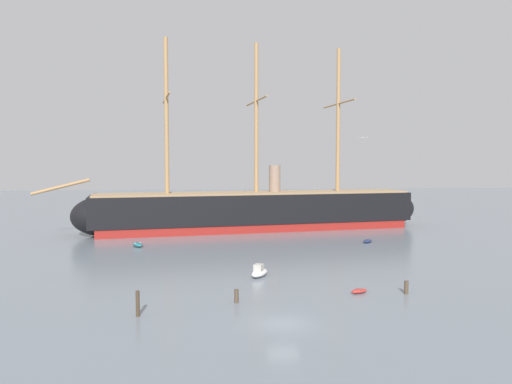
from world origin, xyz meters
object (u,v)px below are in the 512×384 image
at_px(mooring_piling_left_pair, 236,296).
at_px(mooring_piling_right_pair, 406,287).
at_px(dinghy_alongside_bow, 138,245).
at_px(tall_ship, 256,210).
at_px(dinghy_distant_centre, 243,223).
at_px(motorboat_near_centre, 259,272).
at_px(seagull_in_flight, 362,138).
at_px(dinghy_alongside_stern, 368,241).
at_px(dinghy_foreground_right, 359,291).
at_px(mooring_piling_nearest, 138,304).

relative_size(mooring_piling_left_pair, mooring_piling_right_pair, 0.97).
height_order(dinghy_alongside_bow, mooring_piling_left_pair, mooring_piling_left_pair).
xyz_separation_m(tall_ship, dinghy_distant_centre, (-1.64, 9.65, -3.65)).
bearing_deg(dinghy_distant_centre, tall_ship, -80.36).
xyz_separation_m(motorboat_near_centre, dinghy_alongside_bow, (-16.25, 21.61, -0.17)).
distance_m(motorboat_near_centre, seagull_in_flight, 19.36).
xyz_separation_m(motorboat_near_centre, seagull_in_flight, (11.85, -0.21, 15.31)).
relative_size(dinghy_alongside_stern, mooring_piling_left_pair, 1.90).
relative_size(dinghy_alongside_bow, mooring_piling_right_pair, 2.37).
height_order(tall_ship, dinghy_foreground_right, tall_ship).
relative_size(dinghy_alongside_stern, mooring_piling_nearest, 1.10).
distance_m(dinghy_foreground_right, dinghy_alongside_bow, 39.07).
height_order(dinghy_foreground_right, seagull_in_flight, seagull_in_flight).
bearing_deg(mooring_piling_left_pair, seagull_in_flight, 33.00).
relative_size(tall_ship, mooring_piling_nearest, 33.89).
xyz_separation_m(tall_ship, dinghy_alongside_stern, (16.17, -16.99, -3.59)).
bearing_deg(dinghy_alongside_stern, dinghy_distant_centre, 123.76).
bearing_deg(mooring_piling_left_pair, mooring_piling_right_pair, 3.75).
relative_size(motorboat_near_centre, dinghy_alongside_stern, 1.55).
bearing_deg(mooring_piling_right_pair, tall_ship, 101.30).
relative_size(mooring_piling_nearest, mooring_piling_left_pair, 1.73).
bearing_deg(mooring_piling_nearest, mooring_piling_left_pair, 19.40).
bearing_deg(mooring_piling_nearest, dinghy_distant_centre, 76.70).
bearing_deg(dinghy_foreground_right, dinghy_alongside_stern, 68.96).
height_order(tall_ship, mooring_piling_nearest, tall_ship).
relative_size(mooring_piling_right_pair, seagull_in_flight, 1.08).
bearing_deg(dinghy_foreground_right, dinghy_distant_centre, 96.65).
bearing_deg(mooring_piling_nearest, mooring_piling_right_pair, 9.20).
xyz_separation_m(dinghy_foreground_right, dinghy_alongside_bow, (-25.25, 29.81, 0.12)).
xyz_separation_m(mooring_piling_nearest, seagull_in_flight, (23.78, 12.90, 14.73)).
bearing_deg(tall_ship, dinghy_distant_centre, 99.64).
xyz_separation_m(motorboat_near_centre, dinghy_distant_centre, (2.46, 47.77, -0.29)).
relative_size(dinghy_foreground_right, dinghy_distant_centre, 1.03).
bearing_deg(dinghy_alongside_bow, mooring_piling_right_pair, -45.79).
bearing_deg(seagull_in_flight, mooring_piling_left_pair, -147.00).
height_order(dinghy_distant_centre, seagull_in_flight, seagull_in_flight).
bearing_deg(tall_ship, mooring_piling_nearest, -107.38).
relative_size(dinghy_distant_centre, mooring_piling_left_pair, 1.56).
distance_m(tall_ship, mooring_piling_right_pair, 48.15).
relative_size(motorboat_near_centre, dinghy_alongside_bow, 1.21).
bearing_deg(dinghy_alongside_bow, mooring_piling_left_pair, -67.89).
bearing_deg(dinghy_foreground_right, seagull_in_flight, 70.33).
relative_size(dinghy_distant_centre, mooring_piling_right_pair, 1.50).
height_order(dinghy_alongside_bow, dinghy_distant_centre, dinghy_alongside_bow).
distance_m(tall_ship, dinghy_foreground_right, 46.72).
relative_size(motorboat_near_centre, seagull_in_flight, 3.09).
height_order(tall_ship, mooring_piling_left_pair, tall_ship).
height_order(dinghy_alongside_bow, dinghy_alongside_stern, dinghy_alongside_bow).
xyz_separation_m(mooring_piling_nearest, mooring_piling_left_pair, (8.56, 3.02, -0.46)).
relative_size(motorboat_near_centre, dinghy_distant_centre, 1.90).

